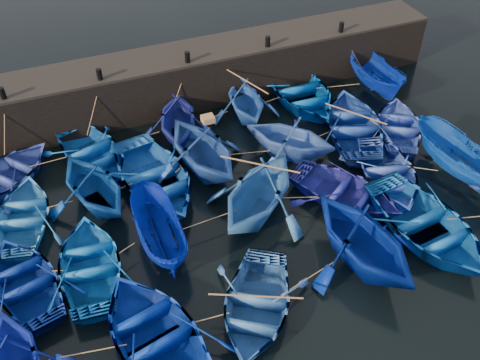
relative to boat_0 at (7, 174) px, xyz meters
name	(u,v)px	position (x,y,z in m)	size (l,w,h in m)	color
ground	(273,248)	(8.64, -7.38, -0.46)	(120.00, 120.00, 0.00)	black
quay_wall	(184,78)	(8.64, 3.12, 0.79)	(26.00, 2.50, 2.50)	black
quay_top	(182,54)	(8.64, 3.12, 2.10)	(26.00, 2.50, 0.12)	black
bollard_0	(2,93)	(0.64, 2.22, 2.41)	(0.24, 0.24, 0.50)	black
bollard_1	(99,74)	(4.64, 2.22, 2.41)	(0.24, 0.24, 0.50)	black
bollard_2	(187,57)	(8.64, 2.22, 2.41)	(0.24, 0.24, 0.50)	black
bollard_3	(268,41)	(12.64, 2.22, 2.41)	(0.24, 0.24, 0.50)	black
bollard_4	(341,27)	(16.64, 2.22, 2.41)	(0.24, 0.24, 0.50)	black
boat_0	(7,174)	(0.00, 0.00, 0.00)	(3.15, 4.41, 0.91)	navy
boat_1	(92,152)	(3.50, 0.08, 0.03)	(3.38, 4.72, 0.98)	blue
boat_2	(178,118)	(7.45, 0.32, 0.60)	(3.48, 4.03, 2.12)	navy
boat_3	(245,99)	(10.86, 0.67, 0.54)	(3.26, 3.78, 1.99)	blue
boat_4	(300,91)	(13.89, 0.89, 0.12)	(3.99, 5.57, 1.16)	#004497
boat_5	(376,75)	(17.88, 0.43, 0.39)	(1.64, 4.36, 1.69)	#0324A0
boat_6	(23,216)	(0.39, -2.73, 0.00)	(3.12, 4.37, 0.91)	blue
boat_7	(93,184)	(3.14, -2.73, 0.66)	(3.65, 4.23, 2.23)	navy
boat_8	(154,177)	(5.52, -2.60, 0.12)	(3.96, 5.54, 1.15)	blue
boat_9	(202,148)	(7.72, -2.30, 0.78)	(4.04, 4.69, 2.47)	navy
boat_10	(290,136)	(11.51, -2.77, 0.60)	(3.46, 4.01, 2.11)	blue
boat_11	(354,124)	(14.92, -2.45, 0.10)	(3.84, 5.37, 1.11)	navy
boat_12	(399,126)	(16.90, -3.19, -0.01)	(3.08, 4.31, 0.89)	blue
boat_13	(25,281)	(0.17, -5.91, -0.01)	(3.09, 4.33, 0.90)	navy
boat_14	(90,264)	(2.32, -6.05, 0.02)	(3.28, 4.58, 0.95)	#0853AC
boat_15	(158,231)	(4.85, -5.73, 0.34)	(1.55, 4.12, 1.59)	#00168B
boat_16	(259,191)	(8.83, -5.56, 0.80)	(4.12, 4.78, 2.52)	#245FAF
boat_17	(346,192)	(12.34, -6.18, 0.02)	(3.32, 4.64, 0.96)	navy
boat_18	(388,173)	(14.54, -5.83, 0.02)	(3.30, 4.62, 0.96)	blue
boat_19	(458,159)	(17.36, -6.53, 0.43)	(1.73, 4.60, 1.78)	#073E9C
boat_21	(156,335)	(3.68, -9.60, 0.09)	(3.77, 5.26, 1.09)	navy
boat_22	(255,305)	(6.94, -9.72, 0.01)	(3.23, 4.52, 0.94)	#235490
boat_23	(363,238)	(11.20, -9.10, 0.83)	(4.20, 4.88, 2.57)	navy
boat_24	(427,225)	(14.14, -8.94, 0.12)	(3.98, 5.57, 1.16)	#0A50A7
wooden_crate	(208,119)	(8.02, -2.30, 2.14)	(0.49, 0.43, 0.25)	#9B7744
mooring_ropes	(234,149)	(9.08, -2.45, 0.42)	(17.92, 11.88, 2.10)	tan
loose_oars	(282,152)	(10.39, -4.27, 1.21)	(10.24, 12.47, 1.64)	#99724C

